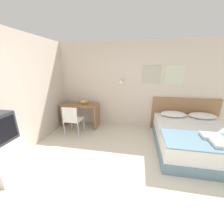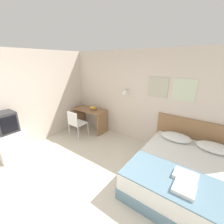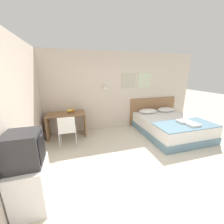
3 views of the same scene
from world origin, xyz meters
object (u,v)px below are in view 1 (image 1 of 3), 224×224
(pillow_right, at_px, (202,116))
(fruit_bowl, at_px, (85,103))
(folded_towel_mid_bed, at_px, (222,144))
(throw_blanket, at_px, (210,141))
(headboard, at_px, (184,115))
(desk_chair, at_px, (72,119))
(folded_towel_near_foot, at_px, (211,136))
(bed, at_px, (195,139))
(pillow_left, at_px, (173,114))
(tv_stand, at_px, (5,159))
(desk, at_px, (81,111))

(pillow_right, height_order, fruit_bowl, fruit_bowl)
(folded_towel_mid_bed, bearing_deg, throw_blanket, 128.17)
(pillow_right, distance_m, throw_blanket, 1.43)
(headboard, xyz_separation_m, throw_blanket, (0.00, -1.68, 0.04))
(desk_chair, bearing_deg, folded_towel_near_foot, -9.48)
(folded_towel_near_foot, bearing_deg, throw_blanket, -116.91)
(bed, xyz_separation_m, desk_chair, (-3.22, 0.09, 0.25))
(pillow_left, height_order, tv_stand, tv_stand)
(bed, bearing_deg, tv_stand, -156.80)
(pillow_left, distance_m, tv_stand, 4.08)
(folded_towel_near_foot, height_order, fruit_bowl, fruit_bowl)
(desk, height_order, fruit_bowl, fruit_bowl)
(throw_blanket, xyz_separation_m, desk, (-3.25, 1.37, -0.03))
(headboard, height_order, folded_towel_mid_bed, headboard)
(headboard, bearing_deg, desk_chair, -163.01)
(folded_towel_mid_bed, relative_size, desk, 0.26)
(pillow_left, distance_m, folded_towel_near_foot, 1.31)
(headboard, relative_size, fruit_bowl, 7.09)
(desk_chair, bearing_deg, pillow_left, 13.44)
(folded_towel_near_foot, bearing_deg, folded_towel_mid_bed, -82.07)
(throw_blanket, xyz_separation_m, tv_stand, (-3.71, -0.98, -0.20))
(headboard, relative_size, tv_stand, 2.65)
(pillow_right, relative_size, folded_towel_near_foot, 1.94)
(bed, height_order, pillow_right, pillow_right)
(folded_towel_near_foot, bearing_deg, desk, 159.73)
(pillow_right, distance_m, fruit_bowl, 3.47)
(desk_chair, bearing_deg, tv_stand, -106.27)
(pillow_left, relative_size, folded_towel_near_foot, 1.94)
(tv_stand, bearing_deg, fruit_bowl, 75.22)
(pillow_right, distance_m, tv_stand, 4.73)
(fruit_bowl, bearing_deg, throw_blanket, -24.26)
(fruit_bowl, bearing_deg, folded_towel_near_foot, -21.49)
(headboard, height_order, pillow_left, headboard)
(bed, height_order, fruit_bowl, fruit_bowl)
(pillow_right, bearing_deg, tv_stand, -150.10)
(pillow_left, bearing_deg, desk_chair, -166.56)
(folded_towel_mid_bed, bearing_deg, fruit_bowl, 154.35)
(folded_towel_near_foot, bearing_deg, tv_stand, -163.38)
(desk, bearing_deg, fruit_bowl, 5.23)
(desk_chair, height_order, tv_stand, desk_chair)
(headboard, relative_size, pillow_right, 2.76)
(fruit_bowl, height_order, tv_stand, fruit_bowl)
(folded_towel_near_foot, xyz_separation_m, desk_chair, (-3.29, 0.55, -0.08))
(headboard, relative_size, folded_towel_mid_bed, 6.36)
(pillow_left, height_order, folded_towel_near_foot, pillow_left)
(headboard, distance_m, throw_blanket, 1.68)
(headboard, height_order, pillow_right, headboard)
(desk, bearing_deg, folded_towel_mid_bed, -24.30)
(throw_blanket, relative_size, folded_towel_mid_bed, 5.78)
(folded_towel_near_foot, bearing_deg, desk_chair, 170.52)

